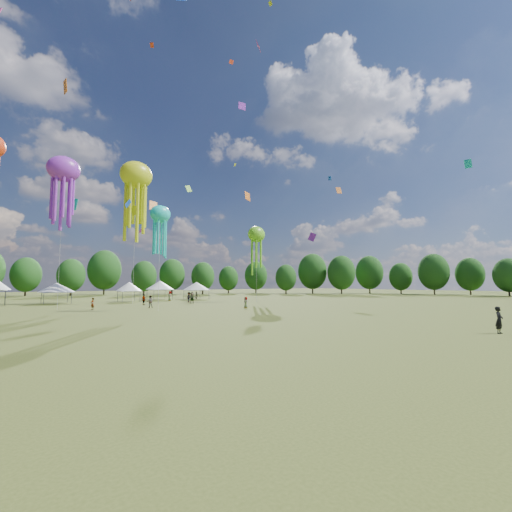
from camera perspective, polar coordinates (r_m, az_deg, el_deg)
ground at (r=23.39m, az=27.23°, el=-12.64°), size 300.00×300.00×0.00m
observer_main at (r=29.29m, az=35.62°, el=-8.72°), size 0.69×0.46×1.86m
spectator_near at (r=50.23m, az=-17.35°, el=-7.33°), size 0.99×0.85×1.75m
spectators_far at (r=62.01m, az=-12.00°, el=-6.85°), size 25.73×29.78×1.91m
festival_tents at (r=69.38m, az=-21.84°, el=-4.66°), size 39.83×9.28×4.44m
show_kites at (r=58.77m, az=-22.90°, el=9.79°), size 43.81×20.89×24.76m
small_kites at (r=61.69m, az=-14.87°, el=20.19°), size 67.37×58.01×46.80m
treeline at (r=74.63m, az=-24.11°, el=-1.80°), size 201.57×95.24×13.43m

